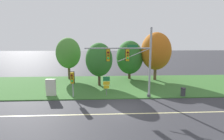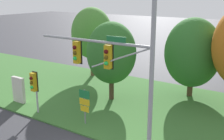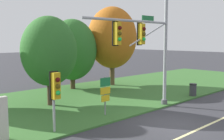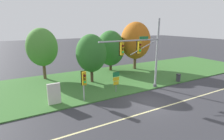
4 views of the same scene
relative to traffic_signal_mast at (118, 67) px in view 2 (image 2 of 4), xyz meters
The scene contains 8 objects.
grass_verge 6.93m from the traffic_signal_mast, 102.81° to the left, with size 48.00×11.50×0.10m, color #386B2D.
traffic_signal_mast is the anchor object (origin of this frame).
pedestrian_signal_near_kerb 6.82m from the traffic_signal_mast, behind, with size 0.46×0.55×2.87m.
route_sign_post 4.04m from the traffic_signal_mast, 164.45° to the left, with size 0.77×0.08×2.21m.
tree_nearest_road 12.67m from the traffic_signal_mast, 132.61° to the left, with size 3.82×3.82×6.50m.
tree_left_of_mast 6.37m from the traffic_signal_mast, 125.70° to the left, with size 3.62×3.62×5.81m.
tree_behind_signpost 9.14m from the traffic_signal_mast, 83.46° to the left, with size 4.20×4.20×6.04m.
info_kiosk 9.62m from the traffic_signal_mast, behind, with size 1.10×0.24×1.90m.
Camera 2 is at (8.33, -8.66, 7.88)m, focal length 45.00 mm.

